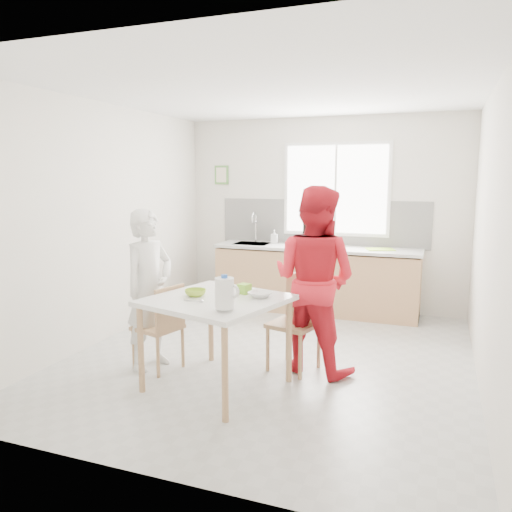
{
  "coord_description": "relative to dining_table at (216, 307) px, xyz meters",
  "views": [
    {
      "loc": [
        1.6,
        -4.74,
        1.89
      ],
      "look_at": [
        -0.24,
        0.2,
        1.04
      ],
      "focal_mm": 35.0,
      "sensor_mm": 36.0,
      "label": 1
    }
  ],
  "objects": [
    {
      "name": "room_shell",
      "position": [
        0.22,
        0.85,
        0.91
      ],
      "size": [
        4.5,
        4.5,
        4.5
      ],
      "color": "silver",
      "rests_on": "ground"
    },
    {
      "name": "person_white",
      "position": [
        -0.82,
        0.22,
        0.05
      ],
      "size": [
        0.51,
        0.65,
        1.57
      ],
      "primitive_type": "imported",
      "rotation": [
        0.0,
        0.0,
        1.31
      ],
      "color": "white",
      "rests_on": "ground"
    },
    {
      "name": "chair_left",
      "position": [
        -0.66,
        0.18,
        -0.27
      ],
      "size": [
        0.48,
        0.48,
        0.85
      ],
      "rotation": [
        0.0,
        0.0,
        -1.83
      ],
      "color": "tan",
      "rests_on": "ground"
    },
    {
      "name": "bowl_white",
      "position": [
        0.35,
        0.16,
        0.11
      ],
      "size": [
        0.25,
        0.25,
        0.05
      ],
      "primitive_type": "imported",
      "rotation": [
        0.0,
        0.0,
        -0.26
      ],
      "color": "white",
      "rests_on": "dining_table"
    },
    {
      "name": "wine_bottle_b",
      "position": [
        0.15,
        2.92,
        0.33
      ],
      "size": [
        0.07,
        0.07,
        0.3
      ],
      "primitive_type": "cylinder",
      "color": "black",
      "rests_on": "kitchen_counter"
    },
    {
      "name": "window",
      "position": [
        0.42,
        3.08,
        0.96
      ],
      "size": [
        1.5,
        0.06,
        1.3
      ],
      "color": "white",
      "rests_on": "room_shell"
    },
    {
      "name": "backsplash",
      "position": [
        0.22,
        3.09,
        0.49
      ],
      "size": [
        3.0,
        0.02,
        0.65
      ],
      "primitive_type": "cube",
      "color": "white",
      "rests_on": "room_shell"
    },
    {
      "name": "ground",
      "position": [
        0.22,
        0.85,
        -0.74
      ],
      "size": [
        4.5,
        4.5,
        0.0
      ],
      "primitive_type": "plane",
      "color": "#B7B7B2",
      "rests_on": "ground"
    },
    {
      "name": "spoon",
      "position": [
        -0.13,
        -0.19,
        0.09
      ],
      "size": [
        0.16,
        0.03,
        0.01
      ],
      "primitive_type": "cylinder",
      "rotation": [
        0.0,
        1.57,
        0.09
      ],
      "color": "#A5A5AA",
      "rests_on": "dining_table"
    },
    {
      "name": "kitchen_counter",
      "position": [
        0.22,
        2.8,
        -0.32
      ],
      "size": [
        2.84,
        0.64,
        1.37
      ],
      "color": "tan",
      "rests_on": "ground"
    },
    {
      "name": "picture_frame",
      "position": [
        -1.33,
        3.09,
        1.16
      ],
      "size": [
        0.22,
        0.03,
        0.28
      ],
      "color": "#569242",
      "rests_on": "room_shell"
    },
    {
      "name": "green_box",
      "position": [
        0.17,
        0.25,
        0.13
      ],
      "size": [
        0.12,
        0.12,
        0.09
      ],
      "primitive_type": "cube",
      "rotation": [
        0.0,
        0.0,
        -0.26
      ],
      "color": "#7DC62D",
      "rests_on": "dining_table"
    },
    {
      "name": "dining_table",
      "position": [
        0.0,
        0.0,
        0.0
      ],
      "size": [
        1.31,
        1.31,
        0.82
      ],
      "rotation": [
        0.0,
        0.0,
        -0.26
      ],
      "color": "white",
      "rests_on": "ground"
    },
    {
      "name": "person_red",
      "position": [
        0.71,
        0.71,
        0.16
      ],
      "size": [
        1.02,
        0.88,
        1.8
      ],
      "primitive_type": "imported",
      "rotation": [
        0.0,
        0.0,
        2.88
      ],
      "color": "red",
      "rests_on": "ground"
    },
    {
      "name": "jar_amber",
      "position": [
        0.48,
        2.85,
        0.26
      ],
      "size": [
        0.06,
        0.06,
        0.16
      ],
      "primitive_type": "cylinder",
      "color": "olive",
      "rests_on": "kitchen_counter"
    },
    {
      "name": "cutting_board",
      "position": [
        1.09,
        2.8,
        0.19
      ],
      "size": [
        0.42,
        0.36,
        0.01
      ],
      "primitive_type": "cube",
      "rotation": [
        0.0,
        0.0,
        0.36
      ],
      "color": "#A2D932",
      "rests_on": "kitchen_counter"
    },
    {
      "name": "milk_jug",
      "position": [
        0.24,
        -0.35,
        0.23
      ],
      "size": [
        0.21,
        0.15,
        0.27
      ],
      "rotation": [
        0.0,
        0.0,
        -0.26
      ],
      "color": "white",
      "rests_on": "dining_table"
    },
    {
      "name": "wine_bottle_a",
      "position": [
        0.04,
        2.89,
        0.34
      ],
      "size": [
        0.07,
        0.07,
        0.32
      ],
      "primitive_type": "cylinder",
      "color": "black",
      "rests_on": "kitchen_counter"
    },
    {
      "name": "chair_far",
      "position": [
        0.55,
        0.7,
        -0.23
      ],
      "size": [
        0.52,
        0.52,
        0.92
      ],
      "rotation": [
        0.0,
        0.0,
        -0.26
      ],
      "color": "tan",
      "rests_on": "ground"
    },
    {
      "name": "soap_bottle",
      "position": [
        -0.43,
        2.92,
        0.28
      ],
      "size": [
        0.1,
        0.1,
        0.2
      ],
      "primitive_type": "imported",
      "rotation": [
        0.0,
        0.0,
        0.13
      ],
      "color": "#999999",
      "rests_on": "kitchen_counter"
    },
    {
      "name": "bowl_green",
      "position": [
        -0.21,
        0.0,
        0.12
      ],
      "size": [
        0.24,
        0.24,
        0.06
      ],
      "primitive_type": "imported",
      "rotation": [
        0.0,
        0.0,
        -0.26
      ],
      "color": "#98C42D",
      "rests_on": "dining_table"
    }
  ]
}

